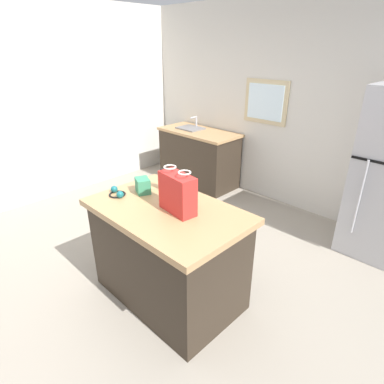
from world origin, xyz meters
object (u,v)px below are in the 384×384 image
(ear_defenders, at_px, (117,193))
(shopping_bag, at_px, (178,193))
(kitchen_island, at_px, (168,254))
(small_box, at_px, (143,186))
(bottle, at_px, (162,180))

(ear_defenders, bearing_deg, shopping_bag, 15.82)
(kitchen_island, xyz_separation_m, small_box, (-0.39, 0.06, 0.52))
(shopping_bag, bearing_deg, ear_defenders, -164.18)
(small_box, bearing_deg, kitchen_island, -8.26)
(kitchen_island, xyz_separation_m, ear_defenders, (-0.51, -0.14, 0.47))
(shopping_bag, xyz_separation_m, bottle, (-0.43, 0.21, -0.08))
(kitchen_island, relative_size, bottle, 6.78)
(small_box, bearing_deg, bottle, 72.31)
(small_box, relative_size, bottle, 0.74)
(shopping_bag, xyz_separation_m, small_box, (-0.49, 0.02, -0.09))
(kitchen_island, relative_size, shopping_bag, 3.69)
(small_box, height_order, bottle, bottle)
(shopping_bag, relative_size, ear_defenders, 1.85)
(kitchen_island, relative_size, small_box, 9.14)
(ear_defenders, bearing_deg, small_box, 58.41)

